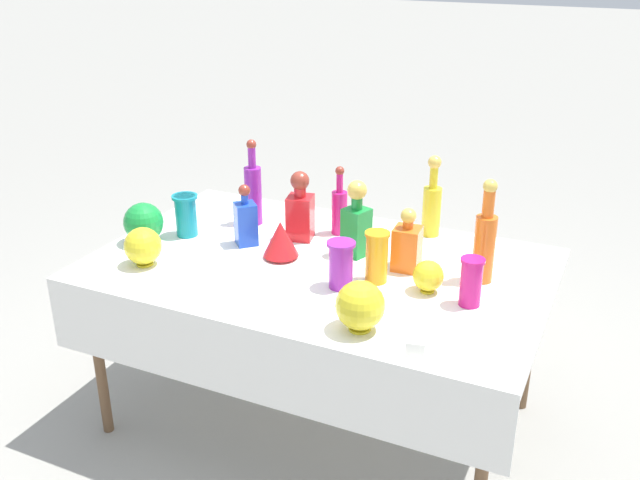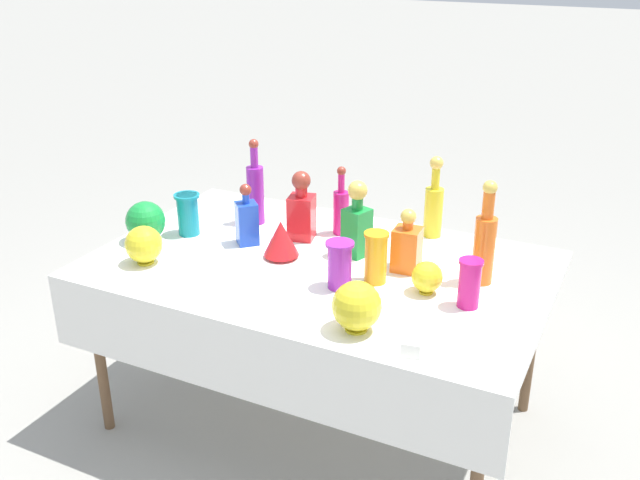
# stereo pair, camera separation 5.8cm
# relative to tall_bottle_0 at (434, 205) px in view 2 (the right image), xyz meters

# --- Properties ---
(ground_plane) EXTENTS (40.00, 40.00, 0.00)m
(ground_plane) POSITION_rel_tall_bottle_0_xyz_m (-0.32, -0.47, -0.90)
(ground_plane) COLOR gray
(display_table) EXTENTS (1.79, 1.13, 0.76)m
(display_table) POSITION_rel_tall_bottle_0_xyz_m (-0.32, -0.50, -0.20)
(display_table) COLOR white
(display_table) RESTS_ON ground
(tall_bottle_0) EXTENTS (0.08, 0.08, 0.36)m
(tall_bottle_0) POSITION_rel_tall_bottle_0_xyz_m (0.00, 0.00, 0.00)
(tall_bottle_0) COLOR yellow
(tall_bottle_0) RESTS_ON display_table
(tall_bottle_1) EXTENTS (0.08, 0.08, 0.40)m
(tall_bottle_1) POSITION_rel_tall_bottle_0_xyz_m (0.31, -0.35, 0.02)
(tall_bottle_1) COLOR orange
(tall_bottle_1) RESTS_ON display_table
(tall_bottle_2) EXTENTS (0.07, 0.07, 0.31)m
(tall_bottle_2) POSITION_rel_tall_bottle_0_xyz_m (-0.37, -0.15, -0.03)
(tall_bottle_2) COLOR #C61972
(tall_bottle_2) RESTS_ON display_table
(tall_bottle_3) EXTENTS (0.08, 0.08, 0.39)m
(tall_bottle_3) POSITION_rel_tall_bottle_0_xyz_m (-0.77, -0.21, 0.01)
(tall_bottle_3) COLOR purple
(tall_bottle_3) RESTS_ON display_table
(square_decanter_0) EXTENTS (0.11, 0.11, 0.25)m
(square_decanter_0) POSITION_rel_tall_bottle_0_xyz_m (0.01, -0.37, -0.04)
(square_decanter_0) COLOR orange
(square_decanter_0) RESTS_ON display_table
(square_decanter_1) EXTENTS (0.13, 0.13, 0.30)m
(square_decanter_1) POSITION_rel_tall_bottle_0_xyz_m (-0.50, -0.27, -0.01)
(square_decanter_1) COLOR red
(square_decanter_1) RESTS_ON display_table
(square_decanter_2) EXTENTS (0.12, 0.12, 0.27)m
(square_decanter_2) POSITION_rel_tall_bottle_0_xyz_m (-0.68, -0.43, -0.04)
(square_decanter_2) COLOR blue
(square_decanter_2) RESTS_ON display_table
(square_decanter_3) EXTENTS (0.12, 0.12, 0.32)m
(square_decanter_3) POSITION_rel_tall_bottle_0_xyz_m (-0.22, -0.33, 0.00)
(square_decanter_3) COLOR #198C38
(square_decanter_3) RESTS_ON display_table
(slender_vase_0) EXTENTS (0.11, 0.11, 0.18)m
(slender_vase_0) POSITION_rel_tall_bottle_0_xyz_m (-0.16, -0.62, -0.05)
(slender_vase_0) COLOR purple
(slender_vase_0) RESTS_ON display_table
(slender_vase_1) EXTENTS (0.09, 0.09, 0.18)m
(slender_vase_1) POSITION_rel_tall_bottle_0_xyz_m (0.31, -0.56, -0.05)
(slender_vase_1) COLOR #C61972
(slender_vase_1) RESTS_ON display_table
(slender_vase_2) EXTENTS (0.09, 0.09, 0.20)m
(slender_vase_2) POSITION_rel_tall_bottle_0_xyz_m (-0.06, -0.52, -0.04)
(slender_vase_2) COLOR orange
(slender_vase_2) RESTS_ON display_table
(slender_vase_3) EXTENTS (0.11, 0.11, 0.18)m
(slender_vase_3) POSITION_rel_tall_bottle_0_xyz_m (-0.96, -0.45, -0.04)
(slender_vase_3) COLOR teal
(slender_vase_3) RESTS_ON display_table
(fluted_vase_0) EXTENTS (0.15, 0.15, 0.16)m
(fluted_vase_0) POSITION_rel_tall_bottle_0_xyz_m (-0.48, -0.49, -0.06)
(fluted_vase_0) COLOR red
(fluted_vase_0) RESTS_ON display_table
(round_bowl_0) EXTENTS (0.17, 0.17, 0.18)m
(round_bowl_0) POSITION_rel_tall_bottle_0_xyz_m (-1.08, -0.59, -0.05)
(round_bowl_0) COLOR #198C38
(round_bowl_0) RESTS_ON display_table
(round_bowl_1) EXTENTS (0.11, 0.11, 0.12)m
(round_bowl_1) POSITION_rel_tall_bottle_0_xyz_m (0.15, -0.53, -0.08)
(round_bowl_1) COLOR yellow
(round_bowl_1) RESTS_ON display_table
(round_bowl_2) EXTENTS (0.17, 0.17, 0.18)m
(round_bowl_2) POSITION_rel_tall_bottle_0_xyz_m (0.02, -0.88, -0.05)
(round_bowl_2) COLOR yellow
(round_bowl_2) RESTS_ON display_table
(round_bowl_3) EXTENTS (0.15, 0.15, 0.16)m
(round_bowl_3) POSITION_rel_tall_bottle_0_xyz_m (-0.94, -0.78, -0.06)
(round_bowl_3) COLOR yellow
(round_bowl_3) RESTS_ON display_table
(price_tag_left) EXTENTS (0.06, 0.03, 0.05)m
(price_tag_left) POSITION_rel_tall_bottle_0_xyz_m (0.24, -0.97, -0.12)
(price_tag_left) COLOR white
(price_tag_left) RESTS_ON display_table
(cardboard_box_behind_left) EXTENTS (0.50, 0.49, 0.43)m
(cardboard_box_behind_left) POSITION_rel_tall_bottle_0_xyz_m (-0.20, 0.66, -0.73)
(cardboard_box_behind_left) COLOR tan
(cardboard_box_behind_left) RESTS_ON ground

